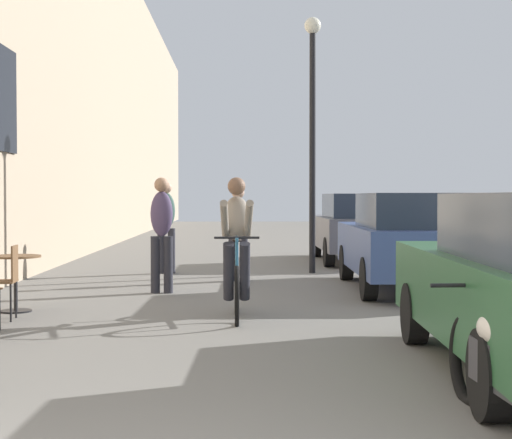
{
  "coord_description": "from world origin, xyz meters",
  "views": [
    {
      "loc": [
        0.59,
        -3.17,
        1.48
      ],
      "look_at": [
        0.98,
        14.53,
        0.97
      ],
      "focal_mm": 56.68,
      "sensor_mm": 36.0,
      "label": 1
    }
  ],
  "objects_px": {
    "parked_car_second": "(409,240)",
    "pedestrian_far": "(166,222)",
    "parked_car_third": "(359,227)",
    "cafe_table_far": "(16,271)",
    "cafe_chair_far_toward_street": "(6,277)",
    "pedestrian_mid": "(238,228)",
    "cyclist_on_bicycle": "(237,251)",
    "parked_motorcycle": "(509,368)",
    "street_lamp": "(313,111)",
    "pedestrian_near": "(162,228)"
  },
  "relations": [
    {
      "from": "pedestrian_mid",
      "to": "cyclist_on_bicycle",
      "type": "bearing_deg",
      "value": -90.22
    },
    {
      "from": "pedestrian_far",
      "to": "parked_car_second",
      "type": "bearing_deg",
      "value": -35.15
    },
    {
      "from": "parked_car_third",
      "to": "parked_motorcycle",
      "type": "bearing_deg",
      "value": -94.45
    },
    {
      "from": "cafe_chair_far_toward_street",
      "to": "parked_car_third",
      "type": "relative_size",
      "value": 0.21
    },
    {
      "from": "cafe_table_far",
      "to": "pedestrian_mid",
      "type": "height_order",
      "value": "pedestrian_mid"
    },
    {
      "from": "pedestrian_far",
      "to": "parked_motorcycle",
      "type": "bearing_deg",
      "value": -73.66
    },
    {
      "from": "pedestrian_near",
      "to": "street_lamp",
      "type": "xyz_separation_m",
      "value": [
        2.59,
        3.19,
        2.11
      ]
    },
    {
      "from": "parked_car_second",
      "to": "cyclist_on_bicycle",
      "type": "bearing_deg",
      "value": -134.51
    },
    {
      "from": "pedestrian_near",
      "to": "parked_motorcycle",
      "type": "distance_m",
      "value": 7.88
    },
    {
      "from": "pedestrian_mid",
      "to": "pedestrian_far",
      "type": "relative_size",
      "value": 0.94
    },
    {
      "from": "parked_car_second",
      "to": "parked_motorcycle",
      "type": "relative_size",
      "value": 2.01
    },
    {
      "from": "cafe_table_far",
      "to": "pedestrian_far",
      "type": "bearing_deg",
      "value": 73.98
    },
    {
      "from": "pedestrian_far",
      "to": "cyclist_on_bicycle",
      "type": "bearing_deg",
      "value": -76.37
    },
    {
      "from": "cafe_chair_far_toward_street",
      "to": "pedestrian_mid",
      "type": "height_order",
      "value": "pedestrian_mid"
    },
    {
      "from": "pedestrian_near",
      "to": "pedestrian_far",
      "type": "relative_size",
      "value": 1.0
    },
    {
      "from": "cyclist_on_bicycle",
      "to": "street_lamp",
      "type": "height_order",
      "value": "street_lamp"
    },
    {
      "from": "cyclist_on_bicycle",
      "to": "parked_car_third",
      "type": "distance_m",
      "value": 8.66
    },
    {
      "from": "cafe_table_far",
      "to": "pedestrian_mid",
      "type": "relative_size",
      "value": 0.44
    },
    {
      "from": "pedestrian_mid",
      "to": "cafe_chair_far_toward_street",
      "type": "bearing_deg",
      "value": -122.25
    },
    {
      "from": "cyclist_on_bicycle",
      "to": "parked_car_third",
      "type": "bearing_deg",
      "value": 71.63
    },
    {
      "from": "pedestrian_mid",
      "to": "pedestrian_near",
      "type": "bearing_deg",
      "value": -123.92
    },
    {
      "from": "cafe_chair_far_toward_street",
      "to": "parked_car_second",
      "type": "distance_m",
      "value": 6.2
    },
    {
      "from": "street_lamp",
      "to": "parked_car_third",
      "type": "relative_size",
      "value": 1.14
    },
    {
      "from": "cafe_table_far",
      "to": "parked_car_second",
      "type": "distance_m",
      "value": 5.97
    },
    {
      "from": "cafe_table_far",
      "to": "cafe_chair_far_toward_street",
      "type": "distance_m",
      "value": 0.7
    },
    {
      "from": "cafe_table_far",
      "to": "street_lamp",
      "type": "xyz_separation_m",
      "value": [
        4.27,
        5.15,
        2.59
      ]
    },
    {
      "from": "parked_car_second",
      "to": "parked_car_third",
      "type": "height_order",
      "value": "parked_car_third"
    },
    {
      "from": "cafe_chair_far_toward_street",
      "to": "parked_motorcycle",
      "type": "bearing_deg",
      "value": -46.29
    },
    {
      "from": "parked_car_third",
      "to": "pedestrian_mid",
      "type": "bearing_deg",
      "value": -123.91
    },
    {
      "from": "pedestrian_far",
      "to": "parked_car_third",
      "type": "distance_m",
      "value": 4.86
    },
    {
      "from": "parked_car_second",
      "to": "pedestrian_far",
      "type": "bearing_deg",
      "value": 144.85
    },
    {
      "from": "pedestrian_near",
      "to": "pedestrian_far",
      "type": "bearing_deg",
      "value": 93.84
    },
    {
      "from": "cafe_chair_far_toward_street",
      "to": "pedestrian_near",
      "type": "relative_size",
      "value": 0.51
    },
    {
      "from": "cafe_table_far",
      "to": "parked_car_third",
      "type": "distance_m",
      "value": 9.51
    },
    {
      "from": "pedestrian_mid",
      "to": "parked_motorcycle",
      "type": "xyz_separation_m",
      "value": [
        1.69,
        -9.05,
        -0.53
      ]
    },
    {
      "from": "cyclist_on_bicycle",
      "to": "pedestrian_far",
      "type": "xyz_separation_m",
      "value": [
        -1.36,
        5.6,
        0.18
      ]
    },
    {
      "from": "pedestrian_mid",
      "to": "street_lamp",
      "type": "xyz_separation_m",
      "value": [
        1.43,
        1.47,
        2.18
      ]
    },
    {
      "from": "cafe_table_far",
      "to": "street_lamp",
      "type": "relative_size",
      "value": 0.15
    },
    {
      "from": "pedestrian_near",
      "to": "pedestrian_mid",
      "type": "distance_m",
      "value": 2.08
    },
    {
      "from": "cafe_table_far",
      "to": "cafe_chair_far_toward_street",
      "type": "xyz_separation_m",
      "value": [
        0.08,
        -0.69,
        -0.0
      ]
    },
    {
      "from": "parked_car_second",
      "to": "parked_motorcycle",
      "type": "distance_m",
      "value": 7.68
    },
    {
      "from": "parked_car_second",
      "to": "cafe_chair_far_toward_street",
      "type": "bearing_deg",
      "value": -151.59
    },
    {
      "from": "pedestrian_far",
      "to": "cafe_chair_far_toward_street",
      "type": "bearing_deg",
      "value": -103.48
    },
    {
      "from": "street_lamp",
      "to": "pedestrian_near",
      "type": "bearing_deg",
      "value": -129.06
    },
    {
      "from": "cyclist_on_bicycle",
      "to": "pedestrian_mid",
      "type": "relative_size",
      "value": 1.07
    },
    {
      "from": "parked_car_second",
      "to": "parked_car_third",
      "type": "relative_size",
      "value": 1.0
    },
    {
      "from": "cafe_table_far",
      "to": "street_lamp",
      "type": "distance_m",
      "value": 7.17
    },
    {
      "from": "cyclist_on_bicycle",
      "to": "street_lamp",
      "type": "distance_m",
      "value": 6.26
    },
    {
      "from": "pedestrian_mid",
      "to": "parked_car_third",
      "type": "height_order",
      "value": "pedestrian_mid"
    },
    {
      "from": "pedestrian_mid",
      "to": "parked_car_second",
      "type": "distance_m",
      "value": 3.04
    }
  ]
}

